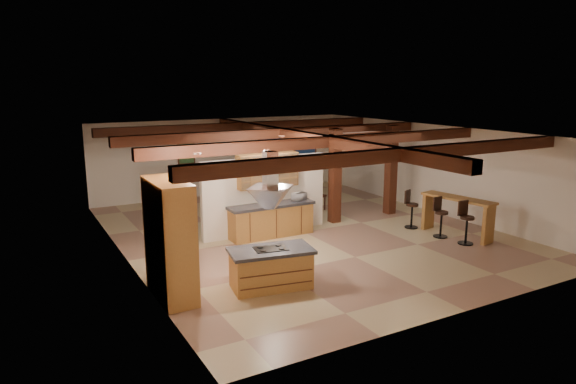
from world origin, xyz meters
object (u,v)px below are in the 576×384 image
dining_table (285,201)px  sofa (290,184)px  kitchen_island (271,268)px  bar_counter (457,210)px

dining_table → sofa: size_ratio=0.97×
dining_table → kitchen_island: bearing=-97.2°
sofa → bar_counter: size_ratio=0.94×
kitchen_island → dining_table: bearing=58.5°
kitchen_island → bar_counter: bar_counter is taller
dining_table → bar_counter: (2.83, -4.87, 0.40)m
dining_table → sofa: (1.69, 2.70, -0.05)m
kitchen_island → dining_table: size_ratio=0.93×
kitchen_island → sofa: bearing=58.3°
sofa → bar_counter: bar_counter is taller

